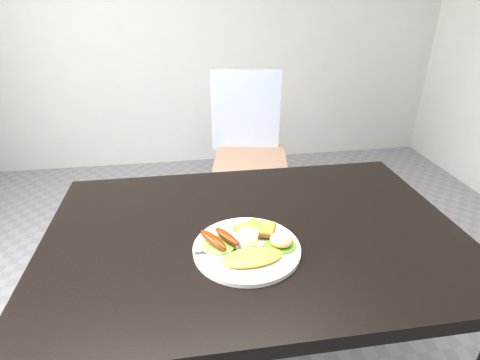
{
  "coord_description": "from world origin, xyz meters",
  "views": [
    {
      "loc": [
        -0.18,
        -0.89,
        1.37
      ],
      "look_at": [
        -0.04,
        0.03,
        0.9
      ],
      "focal_mm": 28.0,
      "sensor_mm": 36.0,
      "label": 1
    }
  ],
  "objects": [
    {
      "name": "dining_table",
      "position": [
        0.0,
        0.0,
        0.73
      ],
      "size": [
        1.2,
        0.8,
        0.04
      ],
      "primitive_type": "cube",
      "color": "black",
      "rests_on": "ground"
    },
    {
      "name": "fork",
      "position": [
        -0.09,
        -0.11,
        0.76
      ],
      "size": [
        0.18,
        0.02,
        0.0
      ],
      "primitive_type": "cube",
      "rotation": [
        0.0,
        0.0,
        -0.01
      ],
      "color": "#ADAFB7",
      "rests_on": "plate"
    },
    {
      "name": "ramekin",
      "position": [
        -0.03,
        -0.08,
        0.78
      ],
      "size": [
        0.07,
        0.07,
        0.03
      ],
      "primitive_type": "cylinder",
      "rotation": [
        0.0,
        0.0,
        -0.21
      ],
      "color": "white",
      "rests_on": "plate"
    },
    {
      "name": "toast_b",
      "position": [
        0.02,
        -0.05,
        0.78
      ],
      "size": [
        0.08,
        0.08,
        0.01
      ],
      "primitive_type": "cube",
      "rotation": [
        0.0,
        0.0,
        -0.38
      ],
      "color": "brown",
      "rests_on": "toast_a"
    },
    {
      "name": "lettuce_right",
      "position": [
        0.05,
        -0.1,
        0.77
      ],
      "size": [
        0.09,
        0.08,
        0.01
      ],
      "primitive_type": "ellipsoid",
      "rotation": [
        0.0,
        0.0,
        -0.05
      ],
      "color": "#588621",
      "rests_on": "plate"
    },
    {
      "name": "dining_chair",
      "position": [
        0.2,
        1.14,
        0.45
      ],
      "size": [
        0.5,
        0.5,
        0.05
      ],
      "primitive_type": "cube",
      "rotation": [
        0.0,
        0.0,
        -0.19
      ],
      "color": "#A87C61",
      "rests_on": "ground"
    },
    {
      "name": "lettuce_left",
      "position": [
        -0.11,
        -0.08,
        0.77
      ],
      "size": [
        0.11,
        0.1,
        0.01
      ],
      "primitive_type": "ellipsoid",
      "rotation": [
        0.0,
        0.0,
        0.11
      ],
      "color": "#699939",
      "rests_on": "plate"
    },
    {
      "name": "sausage_b",
      "position": [
        -0.09,
        -0.07,
        0.78
      ],
      "size": [
        0.07,
        0.1,
        0.02
      ],
      "primitive_type": "ellipsoid",
      "rotation": [
        0.0,
        0.0,
        0.53
      ],
      "color": "#642106",
      "rests_on": "lettuce_left"
    },
    {
      "name": "toast_a",
      "position": [
        -0.01,
        -0.03,
        0.77
      ],
      "size": [
        0.11,
        0.11,
        0.01
      ],
      "primitive_type": "cube",
      "rotation": [
        0.0,
        0.0,
        0.39
      ],
      "color": "brown",
      "rests_on": "plate"
    },
    {
      "name": "plate",
      "position": [
        -0.04,
        -0.09,
        0.76
      ],
      "size": [
        0.29,
        0.29,
        0.01
      ],
      "primitive_type": "cylinder",
      "color": "white",
      "rests_on": "dining_table"
    },
    {
      "name": "person",
      "position": [
        -0.4,
        0.45,
        0.76
      ],
      "size": [
        0.63,
        0.52,
        1.52
      ],
      "primitive_type": "imported",
      "rotation": [
        0.0,
        0.0,
        3.46
      ],
      "color": "navy",
      "rests_on": "ground"
    },
    {
      "name": "omelette",
      "position": [
        -0.04,
        -0.15,
        0.77
      ],
      "size": [
        0.17,
        0.09,
        0.02
      ],
      "primitive_type": "ellipsoid",
      "rotation": [
        0.0,
        0.0,
        0.09
      ],
      "color": "gold",
      "rests_on": "plate"
    },
    {
      "name": "potato_salad",
      "position": [
        0.05,
        -0.11,
        0.79
      ],
      "size": [
        0.06,
        0.06,
        0.03
      ],
      "primitive_type": "ellipsoid",
      "rotation": [
        0.0,
        0.0,
        -0.04
      ],
      "color": "beige",
      "rests_on": "lettuce_right"
    },
    {
      "name": "sausage_a",
      "position": [
        -0.13,
        -0.08,
        0.78
      ],
      "size": [
        0.08,
        0.11,
        0.03
      ],
      "primitive_type": "ellipsoid",
      "rotation": [
        0.0,
        0.0,
        0.57
      ],
      "color": "#6B2C00",
      "rests_on": "lettuce_left"
    }
  ]
}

